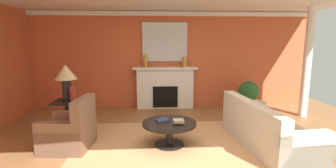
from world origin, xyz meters
name	(u,v)px	position (x,y,z in m)	size (l,w,h in m)	color
ground_plane	(176,147)	(0.00, 0.00, 0.00)	(9.82, 9.82, 0.00)	olive
wall_fireplace	(166,60)	(0.00, 2.94, 1.37)	(8.15, 0.12, 2.74)	#C65633
crown_moulding	(167,14)	(0.00, 2.86, 2.66)	(8.15, 0.08, 0.12)	white
area_rug	(169,145)	(-0.11, 0.07, 0.01)	(3.44, 2.65, 0.01)	tan
fireplace	(165,89)	(-0.05, 2.73, 0.56)	(1.80, 0.35, 1.19)	white
mantel_mirror	(165,42)	(-0.05, 2.85, 1.88)	(1.27, 0.04, 1.09)	silver
sofa	(265,131)	(1.65, -0.07, 0.30)	(1.11, 2.18, 0.85)	beige
armchair_near_window	(70,132)	(-1.90, 0.05, 0.31)	(0.88, 0.88, 0.95)	brown
coffee_table	(169,128)	(-0.11, 0.07, 0.34)	(1.00, 1.00, 0.45)	black
side_table	(69,115)	(-2.17, 0.84, 0.40)	(0.56, 0.56, 0.70)	black
table_lamp	(66,76)	(-2.17, 0.84, 1.22)	(0.44, 0.44, 0.75)	black
vase_mantel_left	(145,61)	(-0.60, 2.68, 1.36)	(0.11, 0.11, 0.35)	#B7892D
vase_mantel_right	(185,62)	(0.50, 2.68, 1.34)	(0.12, 0.12, 0.29)	#B7892D
vase_on_side_table	(73,94)	(-2.02, 0.72, 0.86)	(0.11, 0.11, 0.31)	#9E3328
book_red_cover	(162,120)	(-0.23, 0.13, 0.47)	(0.23, 0.17, 0.03)	navy
book_art_folio	(179,121)	(0.05, -0.05, 0.51)	(0.19, 0.17, 0.05)	tan
potted_plant	(248,93)	(2.22, 2.26, 0.49)	(0.56, 0.56, 0.83)	#A8754C
column_white	(307,63)	(3.45, 1.69, 1.37)	(0.20, 0.20, 2.74)	white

